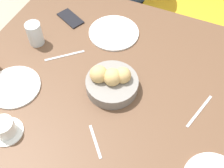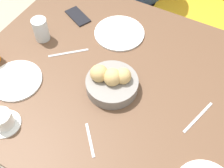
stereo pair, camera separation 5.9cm
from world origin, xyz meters
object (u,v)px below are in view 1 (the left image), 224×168
object	(u,v)px
knife_silver	(65,56)
cell_phone	(70,18)
couch	(173,3)
water_tumbler	(35,34)
fork_silver	(199,111)
spoon_coffee	(95,141)
plate_near_left	(14,87)
coffee_cup	(5,128)
plate_far_center	(114,33)
bread_basket	(112,81)

from	to	relation	value
knife_silver	cell_phone	size ratio (longest dim) A/B	0.91
couch	water_tumbler	bearing A→B (deg)	-111.23
couch	fork_silver	distance (m)	1.34
water_tumbler	spoon_coffee	size ratio (longest dim) A/B	1.02
couch	knife_silver	world-z (taller)	couch
plate_near_left	water_tumbler	distance (m)	0.29
water_tumbler	knife_silver	world-z (taller)	water_tumbler
spoon_coffee	cell_phone	bearing A→B (deg)	126.46
plate_near_left	water_tumbler	bearing A→B (deg)	102.16
coffee_cup	cell_phone	xyz separation A→B (m)	(-0.09, 0.69, -0.03)
knife_silver	fork_silver	bearing A→B (deg)	-3.60
plate_far_center	water_tumbler	xyz separation A→B (m)	(-0.32, -0.21, 0.05)
coffee_cup	fork_silver	xyz separation A→B (m)	(0.67, 0.40, -0.03)
spoon_coffee	cell_phone	world-z (taller)	cell_phone
cell_phone	water_tumbler	bearing A→B (deg)	-106.80
couch	plate_near_left	bearing A→B (deg)	-105.18
plate_far_center	fork_silver	size ratio (longest dim) A/B	1.35
plate_near_left	couch	bearing A→B (deg)	74.82
spoon_coffee	cell_phone	distance (m)	0.72
plate_near_left	plate_far_center	distance (m)	0.55
coffee_cup	couch	bearing A→B (deg)	80.03
fork_silver	spoon_coffee	xyz separation A→B (m)	(-0.34, -0.30, 0.00)
bread_basket	knife_silver	bearing A→B (deg)	164.21
couch	bread_basket	bearing A→B (deg)	-89.69
couch	cell_phone	xyz separation A→B (m)	(-0.38, -0.92, 0.44)
water_tumbler	coffee_cup	bearing A→B (deg)	-70.97
plate_far_center	knife_silver	size ratio (longest dim) A/B	1.69
plate_near_left	plate_far_center	world-z (taller)	same
bread_basket	water_tumbler	world-z (taller)	same
plate_near_left	coffee_cup	world-z (taller)	coffee_cup
fork_silver	couch	bearing A→B (deg)	107.88
plate_near_left	cell_phone	xyz separation A→B (m)	(0.01, 0.50, -0.00)
cell_phone	bread_basket	bearing A→B (deg)	-40.02
couch	bread_basket	size ratio (longest dim) A/B	7.78
coffee_cup	spoon_coffee	xyz separation A→B (m)	(0.34, 0.10, -0.03)
knife_silver	spoon_coffee	distance (m)	0.47
spoon_coffee	plate_far_center	bearing A→B (deg)	106.80
water_tumbler	coffee_cup	world-z (taller)	water_tumbler
bread_basket	cell_phone	world-z (taller)	bread_basket
knife_silver	cell_phone	xyz separation A→B (m)	(-0.10, 0.24, 0.00)
cell_phone	plate_far_center	bearing A→B (deg)	-1.51
plate_far_center	fork_silver	distance (m)	0.58
coffee_cup	cell_phone	distance (m)	0.69
bread_basket	couch	bearing A→B (deg)	90.31
plate_far_center	couch	bearing A→B (deg)	82.60
bread_basket	cell_phone	xyz separation A→B (m)	(-0.38, 0.32, -0.04)
plate_near_left	fork_silver	size ratio (longest dim) A/B	1.22
plate_near_left	knife_silver	distance (m)	0.28
bread_basket	cell_phone	size ratio (longest dim) A/B	1.36
couch	spoon_coffee	world-z (taller)	couch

